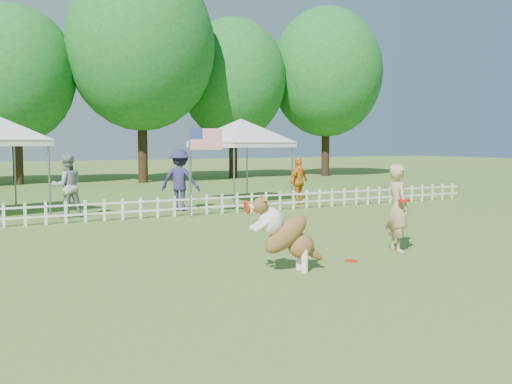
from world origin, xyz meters
TOP-DOWN VIEW (x-y plane):
  - ground at (0.00, 0.00)m, footprint 120.00×120.00m
  - picket_fence at (0.00, 7.00)m, footprint 22.00×0.08m
  - handler at (1.83, -0.01)m, footprint 0.57×0.72m
  - dog at (-0.99, -0.54)m, footprint 1.27×0.60m
  - frisbee_on_turf at (0.47, -0.34)m, footprint 0.26×0.26m
  - canopy_tent_right at (3.29, 9.84)m, footprint 3.31×3.31m
  - flag_pole at (0.08, 6.63)m, footprint 0.95×0.48m
  - spectator_a at (-2.99, 8.25)m, footprint 0.95×0.77m
  - spectator_b at (0.41, 8.30)m, footprint 1.42×1.33m
  - spectator_c at (4.63, 8.10)m, footprint 1.01×0.73m
  - tree_center_left at (-3.00, 22.50)m, footprint 6.00×6.00m
  - tree_center_right at (3.00, 21.00)m, footprint 7.60×7.60m
  - tree_right at (9.00, 22.50)m, footprint 6.20×6.20m
  - tree_far_right at (15.00, 21.50)m, footprint 7.00×7.00m

SIDE VIEW (x-z plane):
  - ground at x=0.00m, z-range 0.00..0.00m
  - frisbee_on_turf at x=0.47m, z-range 0.00..0.02m
  - picket_fence at x=0.00m, z-range 0.00..0.60m
  - dog at x=-0.99m, z-range 0.00..1.26m
  - spectator_c at x=4.63m, z-range 0.00..1.60m
  - handler at x=1.83m, z-range 0.00..1.72m
  - spectator_a at x=-2.99m, z-range 0.00..1.80m
  - spectator_b at x=0.41m, z-range 0.00..1.92m
  - flag_pole at x=0.08m, z-range 0.00..2.58m
  - canopy_tent_right at x=3.29m, z-range 0.00..2.90m
  - tree_center_left at x=-3.00m, z-range 0.00..9.80m
  - tree_right at x=9.00m, z-range 0.00..10.40m
  - tree_far_right at x=15.00m, z-range 0.00..11.40m
  - tree_center_right at x=3.00m, z-range 0.00..12.60m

